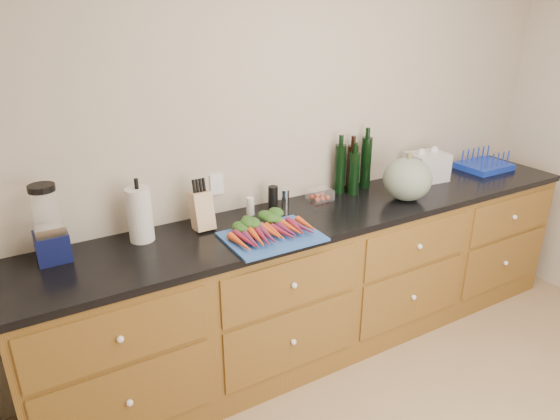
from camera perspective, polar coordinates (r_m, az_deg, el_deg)
wall_back at (r=3.15m, az=2.50°, el=8.02°), size 4.10×0.05×2.60m
cabinets at (r=3.22m, az=5.44°, el=-8.10°), size 3.60×0.64×0.90m
countertop at (r=3.02m, az=5.71°, el=-0.35°), size 3.64×0.62×0.04m
cutting_board at (r=2.64m, az=-0.93°, el=-3.06°), size 0.49×0.37×0.01m
carrots at (r=2.65m, az=-1.29°, el=-2.22°), size 0.43×0.29×0.06m
squash at (r=3.21m, az=14.35°, el=3.46°), size 0.30×0.30×0.27m
blender_appliance at (r=2.59m, az=-24.90°, el=-1.86°), size 0.15×0.15×0.38m
paper_towel at (r=2.66m, az=-15.72°, el=-0.53°), size 0.13×0.13×0.29m
knife_block at (r=2.74m, az=-8.92°, el=-0.07°), size 0.10×0.10×0.21m
grinder_salt at (r=2.92m, az=-3.41°, el=0.44°), size 0.05×0.05×0.10m
grinder_pepper at (r=2.97m, az=-0.80°, el=1.37°), size 0.06×0.06×0.15m
canister_chrome at (r=3.02m, az=0.60°, el=1.34°), size 0.05×0.05×0.11m
tomato_box at (r=3.15m, az=4.61°, el=1.74°), size 0.14×0.12×0.07m
bottles at (r=3.30m, az=8.36°, el=4.78°), size 0.28×0.15×0.34m
grocery_bag at (r=3.64m, az=16.39°, el=4.77°), size 0.28×0.24×0.19m
dish_rack at (r=4.05m, az=22.30°, el=4.86°), size 0.36×0.28×0.14m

